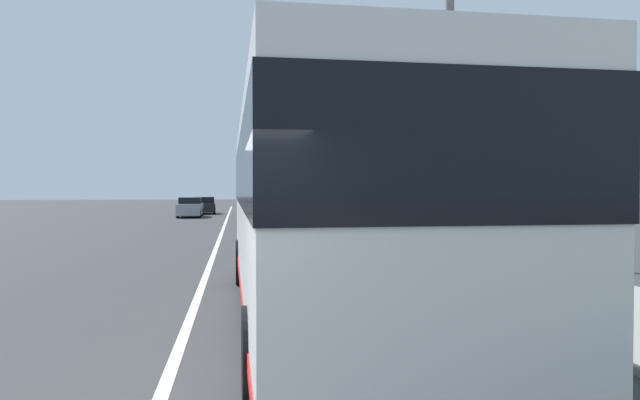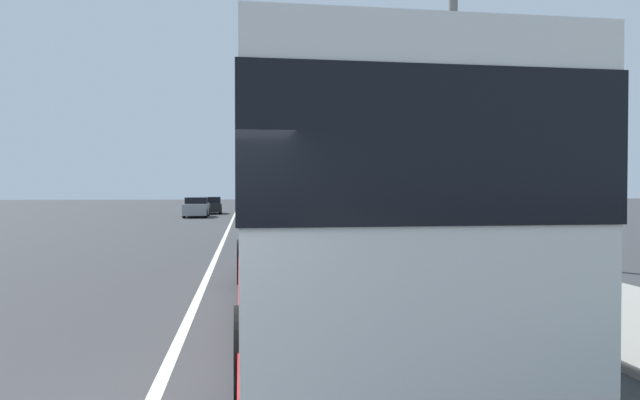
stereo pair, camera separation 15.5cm
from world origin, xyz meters
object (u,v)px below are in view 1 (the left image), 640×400
Objects in this scene: roadside_tree_mid_block at (408,143)px; car_ahead_same_lane at (256,210)px; coach_bus at (320,203)px; utility_pole at (449,128)px; roadside_tree_far_block at (381,126)px; car_behind_bus at (261,207)px; car_oncoming at (190,208)px; car_side_street at (204,206)px.

car_ahead_same_lane is at bearing 14.82° from roadside_tree_mid_block.
utility_pole is (7.61, -5.19, 2.12)m from coach_bus.
roadside_tree_mid_block is at bearing -165.25° from car_ahead_same_lane.
roadside_tree_far_block is (-16.17, -4.51, 4.00)m from car_ahead_same_lane.
coach_bus is at bearing 161.22° from roadside_tree_far_block.
roadside_tree_mid_block is (10.55, -4.79, 1.91)m from coach_bus.
car_ahead_same_lane is 19.42m from roadside_tree_mid_block.
coach_bus is 2.38× the size of car_behind_bus.
car_oncoming is (-1.31, 5.40, -0.01)m from car_behind_bus.
roadside_tree_far_block is (-22.61, -3.90, 3.95)m from car_behind_bus.
roadside_tree_far_block is (-26.93, -8.62, 4.00)m from car_side_street.
car_behind_bus is 0.69× the size of roadside_tree_far_block.
utility_pole is (-5.30, -0.80, -0.65)m from roadside_tree_far_block.
roadside_tree_far_block reaches higher than roadside_tree_mid_block.
car_ahead_same_lane is 0.76× the size of roadside_tree_mid_block.
car_oncoming is (-5.63, 0.69, 0.05)m from car_side_street.
car_behind_bus reaches higher than car_oncoming.
roadside_tree_mid_block is at bearing -173.60° from car_behind_bus.
car_ahead_same_lane is at bearing 13.90° from utility_pole.
car_side_street is (4.32, 4.71, -0.05)m from car_behind_bus.
roadside_tree_mid_block reaches higher than car_behind_bus.
utility_pole is (-32.23, -9.42, 3.35)m from car_side_street.
car_ahead_same_lane is at bearing 18.11° from car_side_street.
utility_pole is (-27.91, -4.71, 3.30)m from car_behind_bus.
car_side_street is at bearing 44.13° from car_behind_bus.
roadside_tree_far_block is at bearing 14.96° from car_side_street.
car_side_street is 5.67m from car_oncoming.
roadside_tree_mid_block is at bearing 14.32° from car_side_street.
car_behind_bus is 5.56m from car_oncoming.
car_behind_bus is 6.47m from car_ahead_same_lane.
coach_bus is 40.08m from car_side_street.
car_behind_bus reaches higher than car_ahead_same_lane.
coach_bus is at bearing 175.85° from car_behind_bus.
utility_pole is at bearing -172.08° from roadside_tree_mid_block.
coach_bus is 2.17× the size of roadside_tree_mid_block.
car_behind_bus is 1.19× the size of car_ahead_same_lane.
coach_bus reaches higher than car_ahead_same_lane.
coach_bus is 35.55m from car_behind_bus.
car_ahead_same_lane is at bearing 171.26° from car_behind_bus.
coach_bus is 9.46m from utility_pole.
car_side_street is at bearing 20.82° from car_ahead_same_lane.
utility_pole is at bearing -35.00° from coach_bus.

